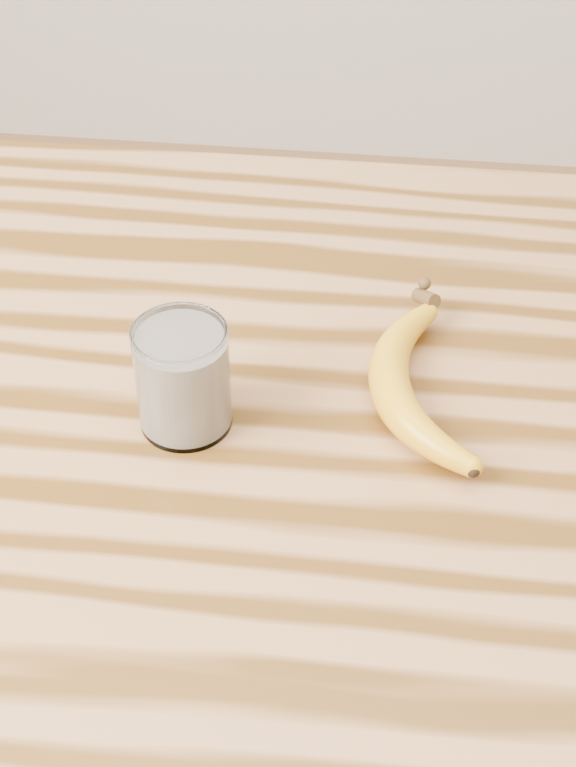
# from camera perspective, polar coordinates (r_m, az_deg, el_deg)

# --- Properties ---
(table) EXTENTS (1.20, 0.80, 0.90)m
(table) POSITION_cam_1_polar(r_m,az_deg,el_deg) (0.95, 3.43, -7.53)
(table) COLOR #A16F42
(table) RESTS_ON ground
(smoothie_glass) EXTENTS (0.07, 0.07, 0.09)m
(smoothie_glass) POSITION_cam_1_polar(r_m,az_deg,el_deg) (0.82, -5.63, 0.27)
(smoothie_glass) COLOR white
(smoothie_glass) RESTS_ON table
(banana) EXTENTS (0.15, 0.29, 0.03)m
(banana) POSITION_cam_1_polar(r_m,az_deg,el_deg) (0.86, 5.40, -0.16)
(banana) COLOR gold
(banana) RESTS_ON table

